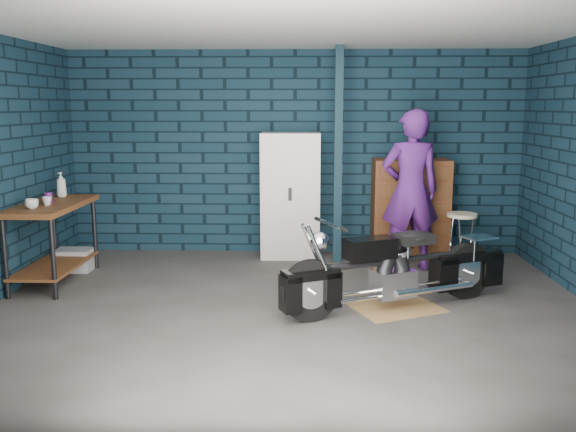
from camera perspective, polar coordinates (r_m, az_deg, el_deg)
name	(u,v)px	position (r m, az deg, el deg)	size (l,w,h in m)	color
ground	(290,312)	(6.00, 0.15, -8.93)	(6.00, 6.00, 0.00)	#4B4846
room_walls	(291,113)	(6.22, 0.30, 9.62)	(6.02, 5.01, 2.71)	#102837
support_post	(338,157)	(7.65, 4.72, 5.57)	(0.10, 0.10, 2.70)	#102633
workbench	(54,243)	(7.34, -21.07, -2.38)	(0.60, 1.40, 0.91)	brown
drip_mat	(397,308)	(6.19, 10.12, -8.45)	(0.83, 0.62, 0.01)	#9C7544
motorcycle	(398,263)	(6.06, 10.26, -4.35)	(2.10, 0.57, 0.92)	black
person	(410,191)	(7.46, 11.37, 2.34)	(0.71, 0.47, 1.94)	#58217C
storage_bin	(74,260)	(7.85, -19.38, -3.89)	(0.43, 0.30, 0.27)	#92959A
locker	(291,195)	(7.98, 0.25, 1.94)	(0.76, 0.54, 1.63)	silver
tool_chest	(410,209)	(8.12, 11.33, 0.67)	(0.97, 0.54, 1.29)	brown
shop_stool	(461,240)	(7.86, 15.87, -2.16)	(0.37, 0.37, 0.67)	beige
cup_a	(32,204)	(6.91, -22.85, 1.05)	(0.13, 0.13, 0.11)	beige
cup_b	(47,201)	(7.10, -21.62, 1.31)	(0.10, 0.10, 0.09)	beige
mug_purple	(48,198)	(7.25, -21.51, 1.59)	(0.09, 0.09, 0.12)	#5B1C70
bottle	(61,184)	(7.69, -20.45, 2.78)	(0.11, 0.11, 0.29)	#92959A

